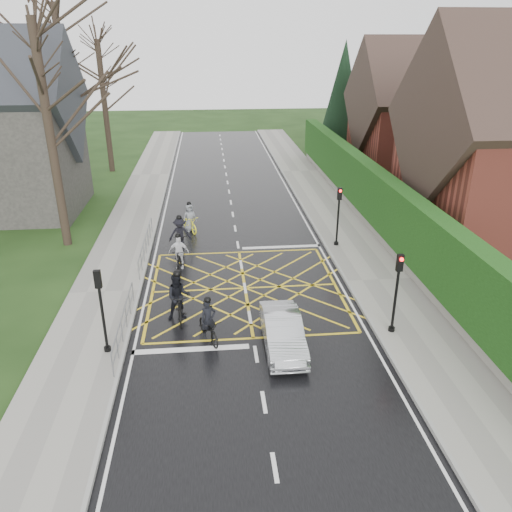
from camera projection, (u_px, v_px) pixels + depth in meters
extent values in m
plane|color=black|center=(245.00, 288.00, 21.83)|extent=(120.00, 120.00, 0.00)
cube|color=black|center=(245.00, 288.00, 21.83)|extent=(9.00, 80.00, 0.01)
cube|color=gray|center=(378.00, 281.00, 22.33)|extent=(3.00, 80.00, 0.15)
cube|color=gray|center=(105.00, 293.00, 21.28)|extent=(3.00, 80.00, 0.15)
cube|color=slate|center=(375.00, 227.00, 27.84)|extent=(0.50, 38.00, 0.70)
cube|color=black|center=(378.00, 197.00, 27.14)|extent=(0.90, 38.00, 2.80)
cube|color=brown|center=(418.00, 138.00, 38.34)|extent=(9.00, 8.00, 6.00)
cube|color=#32241E|center=(423.00, 99.00, 37.17)|extent=(9.80, 8.80, 8.80)
cube|color=brown|center=(464.00, 61.00, 36.37)|extent=(0.70, 0.70, 1.60)
cylinder|color=black|center=(339.00, 149.00, 46.24)|extent=(0.50, 0.50, 1.20)
cone|color=black|center=(342.00, 100.00, 44.48)|extent=(4.60, 4.60, 10.00)
cube|color=#2D2B28|center=(7.00, 156.00, 30.19)|extent=(8.00, 7.00, 7.00)
cylinder|color=black|center=(51.00, 140.00, 24.31)|extent=(0.44, 0.44, 11.00)
cylinder|color=black|center=(69.00, 108.00, 31.31)|extent=(0.44, 0.44, 12.00)
cylinder|color=black|center=(105.00, 108.00, 39.07)|extent=(0.44, 0.44, 10.00)
cylinder|color=slate|center=(123.00, 314.00, 17.83)|extent=(0.05, 5.00, 0.05)
cylinder|color=slate|center=(124.00, 325.00, 18.01)|extent=(0.04, 5.00, 0.04)
cylinder|color=slate|center=(113.00, 368.00, 15.75)|extent=(0.04, 0.04, 1.00)
cylinder|color=slate|center=(133.00, 294.00, 20.31)|extent=(0.04, 0.04, 1.00)
cylinder|color=slate|center=(145.00, 237.00, 24.67)|extent=(0.05, 6.00, 0.05)
cylinder|color=slate|center=(146.00, 246.00, 24.85)|extent=(0.04, 6.00, 0.04)
cylinder|color=slate|center=(139.00, 273.00, 22.14)|extent=(0.04, 0.04, 1.00)
cylinder|color=slate|center=(152.00, 226.00, 27.61)|extent=(0.04, 0.04, 1.00)
cylinder|color=black|center=(338.00, 220.00, 25.51)|extent=(0.10, 0.10, 3.00)
cylinder|color=black|center=(336.00, 245.00, 26.05)|extent=(0.24, 0.24, 0.30)
cube|color=black|center=(340.00, 194.00, 24.95)|extent=(0.22, 0.16, 0.62)
sphere|color=#FF0C0C|center=(340.00, 191.00, 24.77)|extent=(0.14, 0.14, 0.14)
cylinder|color=black|center=(395.00, 298.00, 17.85)|extent=(0.10, 0.10, 3.00)
cylinder|color=black|center=(391.00, 331.00, 18.39)|extent=(0.24, 0.24, 0.30)
cube|color=black|center=(400.00, 263.00, 17.29)|extent=(0.22, 0.16, 0.62)
sphere|color=#FF0C0C|center=(402.00, 259.00, 17.11)|extent=(0.14, 0.14, 0.14)
cylinder|color=black|center=(103.00, 317.00, 16.68)|extent=(0.10, 0.10, 3.00)
cylinder|color=black|center=(108.00, 350.00, 17.22)|extent=(0.24, 0.24, 0.30)
cube|color=black|center=(98.00, 279.00, 16.12)|extent=(0.22, 0.16, 0.62)
sphere|color=#FF0C0C|center=(98.00, 273.00, 16.16)|extent=(0.14, 0.14, 0.14)
imported|color=black|center=(209.00, 329.00, 17.94)|extent=(1.20, 1.85, 0.92)
imported|color=black|center=(208.00, 319.00, 17.90)|extent=(0.67, 0.55, 1.56)
sphere|color=black|center=(207.00, 300.00, 17.58)|extent=(0.25, 0.25, 0.25)
imported|color=black|center=(179.00, 306.00, 19.15)|extent=(0.81, 2.13, 1.25)
imported|color=black|center=(179.00, 297.00, 19.10)|extent=(1.00, 0.82, 1.91)
sphere|color=black|center=(177.00, 274.00, 18.71)|extent=(0.30, 0.30, 0.30)
imported|color=black|center=(180.00, 242.00, 25.37)|extent=(0.94, 2.07, 1.05)
imported|color=black|center=(180.00, 235.00, 25.32)|extent=(1.22, 0.80, 1.78)
sphere|color=black|center=(179.00, 218.00, 24.95)|extent=(0.28, 0.28, 0.28)
imported|color=black|center=(179.00, 258.00, 23.49)|extent=(0.62, 1.79, 1.06)
imported|color=silver|center=(179.00, 252.00, 23.47)|extent=(0.97, 0.46, 1.62)
sphere|color=black|center=(178.00, 236.00, 23.14)|extent=(0.25, 0.25, 0.25)
imported|color=yellow|center=(190.00, 224.00, 28.06)|extent=(1.31, 1.88, 0.93)
imported|color=slate|center=(190.00, 218.00, 28.03)|extent=(0.92, 0.78, 1.59)
sphere|color=black|center=(189.00, 204.00, 27.70)|extent=(0.25, 0.25, 0.25)
imported|color=#B9BCC1|center=(283.00, 332.00, 17.45)|extent=(1.31, 3.74, 1.23)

